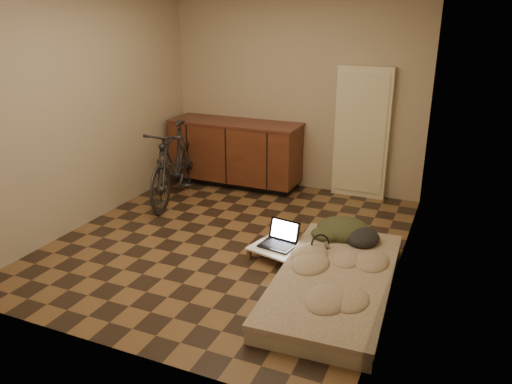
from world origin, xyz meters
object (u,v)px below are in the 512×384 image
at_px(bicycle, 174,159).
at_px(laptop, 280,240).
at_px(futon, 335,282).
at_px(lap_desk, 287,251).

xyz_separation_m(bicycle, laptop, (1.81, -0.94, -0.39)).
distance_m(futon, laptop, 0.83).
height_order(lap_desk, laptop, laptop).
bearing_deg(bicycle, futon, -41.64).
bearing_deg(laptop, lap_desk, -23.78).
distance_m(bicycle, futon, 2.90).
xyz_separation_m(futon, lap_desk, (-0.58, 0.38, 0.02)).
bearing_deg(lap_desk, futon, -19.28).
relative_size(lap_desk, laptop, 2.11).
bearing_deg(futon, bicycle, 148.09).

